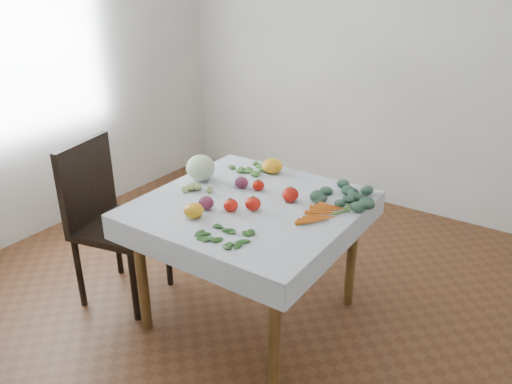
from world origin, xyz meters
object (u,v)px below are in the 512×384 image
Objects in this scene: cabbage at (201,168)px; heirloom_back at (272,166)px; chair at (106,212)px; carrot_bunch at (324,214)px; table at (251,219)px.

cabbage is 0.45m from heirloom_back.
chair is 1.34m from carrot_bunch.
chair reaches higher than heirloom_back.
chair is at bearing -163.65° from carrot_bunch.
heirloom_back is (0.73, 0.74, 0.22)m from chair.
carrot_bunch is at bearing 10.78° from table.
heirloom_back reaches higher than carrot_bunch.
cabbage is 0.84m from carrot_bunch.
table is at bearing 18.88° from chair.
carrot_bunch is (1.28, 0.37, 0.19)m from chair.
heirloom_back is at bearing 107.27° from table.
chair is 7.72× the size of heirloom_back.
table is at bearing -12.45° from cabbage.
chair is 1.06m from heirloom_back.
heirloom_back is (-0.14, 0.44, 0.15)m from table.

